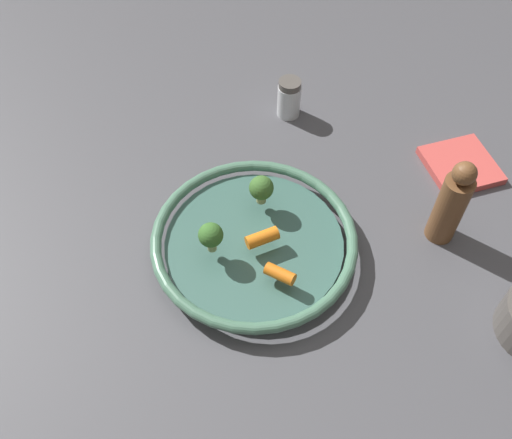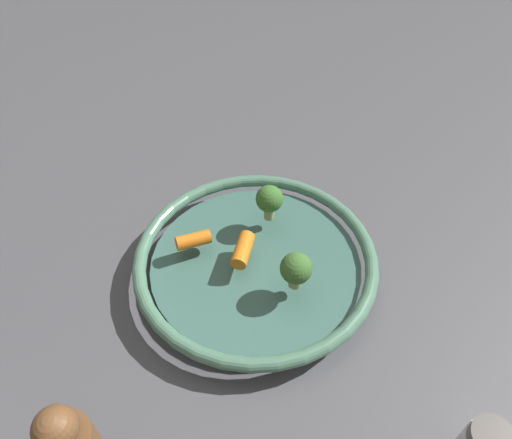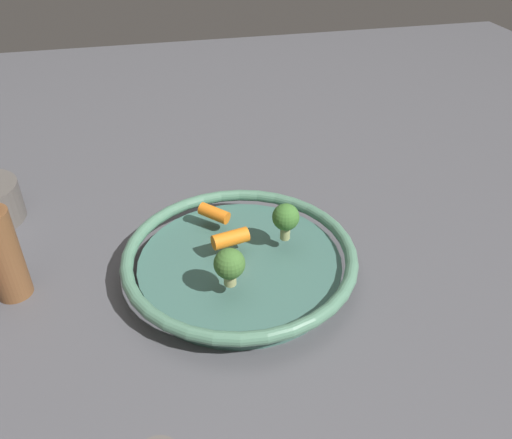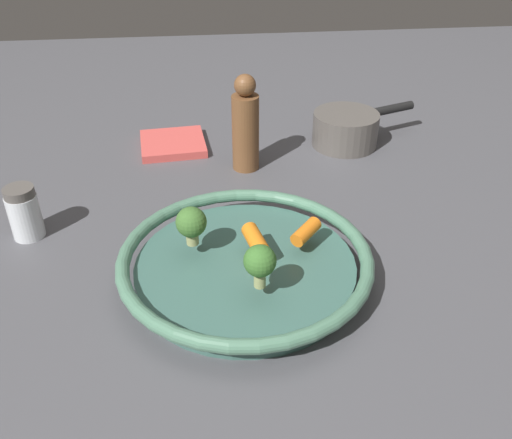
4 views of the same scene
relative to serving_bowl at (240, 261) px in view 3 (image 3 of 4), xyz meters
name	(u,v)px [view 3 (image 3 of 4)]	position (x,y,z in m)	size (l,w,h in m)	color
ground_plane	(240,273)	(0.00, 0.00, -0.02)	(2.26, 2.26, 0.00)	#4C4C51
serving_bowl	(240,261)	(0.00, 0.00, 0.00)	(0.32, 0.32, 0.04)	#3D665B
baby_carrot_back	(230,238)	(-0.01, -0.01, 0.03)	(0.02, 0.02, 0.05)	orange
baby_carrot_left	(214,213)	(-0.08, -0.02, 0.03)	(0.02, 0.02, 0.04)	orange
broccoli_floret_edge	(286,218)	(-0.01, 0.07, 0.05)	(0.04, 0.04, 0.05)	tan
broccoli_floret_mid	(229,265)	(0.06, -0.02, 0.05)	(0.04, 0.04, 0.05)	tan
pepper_mill	(0,247)	(-0.03, -0.30, 0.05)	(0.04, 0.04, 0.16)	brown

